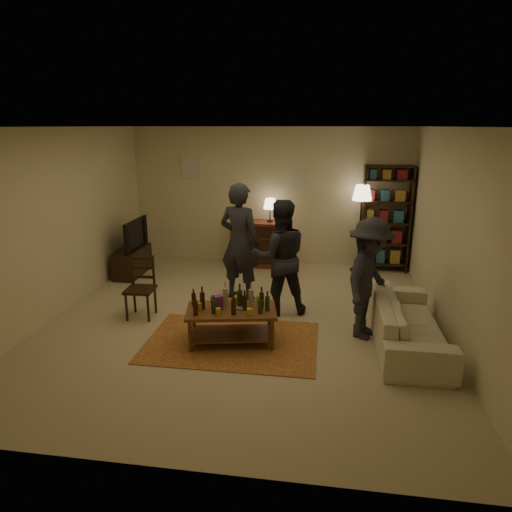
% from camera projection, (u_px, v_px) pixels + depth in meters
% --- Properties ---
extents(floor, '(6.00, 6.00, 0.00)m').
position_uv_depth(floor, '(243.00, 321.00, 6.59)').
color(floor, '#C6B793').
rests_on(floor, ground).
extents(room_shell, '(6.00, 6.00, 6.00)m').
position_uv_depth(room_shell, '(237.00, 173.00, 9.01)').
color(room_shell, beige).
rests_on(room_shell, ground).
extents(rug, '(2.20, 1.50, 0.01)m').
position_uv_depth(rug, '(232.00, 342.00, 5.93)').
color(rug, maroon).
rests_on(rug, ground).
extents(coffee_table, '(1.23, 0.82, 0.80)m').
position_uv_depth(coffee_table, '(231.00, 313.00, 5.82)').
color(coffee_table, brown).
rests_on(coffee_table, ground).
extents(dining_chair, '(0.41, 0.41, 0.92)m').
position_uv_depth(dining_chair, '(141.00, 285.00, 6.64)').
color(dining_chair, black).
rests_on(dining_chair, ground).
extents(tv_stand, '(0.40, 1.00, 1.06)m').
position_uv_depth(tv_stand, '(132.00, 255.00, 8.54)').
color(tv_stand, black).
rests_on(tv_stand, ground).
extents(dresser, '(1.00, 0.50, 1.36)m').
position_uv_depth(dresser, '(258.00, 242.00, 9.06)').
color(dresser, maroon).
rests_on(dresser, ground).
extents(bookshelf, '(0.90, 0.34, 2.02)m').
position_uv_depth(bookshelf, '(386.00, 218.00, 8.62)').
color(bookshelf, black).
rests_on(bookshelf, ground).
extents(floor_lamp, '(0.36, 0.36, 1.66)m').
position_uv_depth(floor_lamp, '(362.00, 199.00, 8.46)').
color(floor_lamp, black).
rests_on(floor_lamp, ground).
extents(sofa, '(0.81, 2.08, 0.61)m').
position_uv_depth(sofa, '(408.00, 322.00, 5.81)').
color(sofa, beige).
rests_on(sofa, ground).
extents(person_left, '(0.80, 0.65, 1.88)m').
position_uv_depth(person_left, '(240.00, 242.00, 7.20)').
color(person_left, '#25262D').
rests_on(person_left, ground).
extents(person_right, '(0.98, 0.85, 1.71)m').
position_uv_depth(person_right, '(280.00, 257.00, 6.67)').
color(person_right, '#212128').
rests_on(person_right, ground).
extents(person_by_sofa, '(0.96, 1.19, 1.61)m').
position_uv_depth(person_by_sofa, '(369.00, 279.00, 5.90)').
color(person_by_sofa, '#27262E').
rests_on(person_by_sofa, ground).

